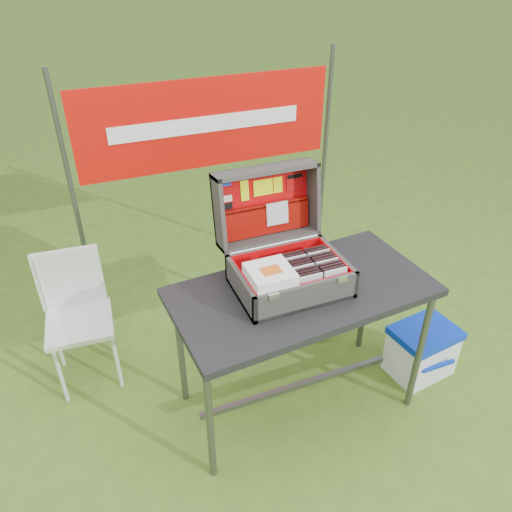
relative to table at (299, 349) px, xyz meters
name	(u,v)px	position (x,y,z in m)	size (l,w,h in m)	color
ground	(275,398)	(-0.11, 0.06, -0.40)	(80.00, 80.00, 0.00)	#446220
table	(299,349)	(0.00, 0.00, 0.00)	(1.29, 0.65, 0.81)	black
table_top	(303,292)	(0.00, 0.00, 0.38)	(1.29, 0.65, 0.04)	black
table_leg_fl	(210,423)	(-0.59, -0.26, -0.02)	(0.04, 0.04, 0.77)	#59595B
table_leg_fr	(419,355)	(0.59, -0.26, -0.02)	(0.04, 0.04, 0.77)	#59595B
table_leg_bl	(181,349)	(-0.59, 0.26, -0.02)	(0.04, 0.04, 0.77)	#59595B
table_leg_br	(365,299)	(0.59, 0.26, -0.02)	(0.04, 0.04, 0.77)	#59595B
table_brace	(297,386)	(0.00, 0.00, -0.28)	(1.14, 0.03, 0.03)	#59595B
suitcase	(286,238)	(-0.06, 0.09, 0.66)	(0.54, 0.54, 0.51)	#484541
suitcase_base_bottom	(290,286)	(-0.06, 0.03, 0.41)	(0.54, 0.38, 0.02)	#484541
suitcase_base_wall_front	(307,297)	(-0.06, -0.15, 0.48)	(0.54, 0.02, 0.14)	#484541
suitcase_base_wall_back	(275,257)	(-0.06, 0.21, 0.48)	(0.54, 0.02, 0.14)	#484541
suitcase_base_wall_left	(241,288)	(-0.32, 0.03, 0.48)	(0.02, 0.38, 0.14)	#484541
suitcase_base_wall_right	(336,265)	(0.20, 0.03, 0.48)	(0.02, 0.38, 0.14)	#484541
suitcase_liner_floor	(290,284)	(-0.06, 0.03, 0.43)	(0.49, 0.34, 0.01)	red
suitcase_latch_left	(274,297)	(-0.23, -0.16, 0.54)	(0.05, 0.01, 0.03)	silver
suitcase_latch_right	(342,279)	(0.11, -0.16, 0.54)	(0.05, 0.01, 0.03)	silver
suitcase_hinge	(275,244)	(-0.06, 0.22, 0.55)	(0.02, 0.02, 0.48)	silver
suitcase_lid_back	(263,201)	(-0.06, 0.38, 0.72)	(0.54, 0.38, 0.02)	#484541
suitcase_lid_rim_far	(265,170)	(-0.06, 0.35, 0.90)	(0.54, 0.02, 0.14)	#484541
suitcase_lid_rim_near	(269,238)	(-0.06, 0.29, 0.55)	(0.54, 0.02, 0.14)	#484541
suitcase_lid_rim_left	(219,214)	(-0.32, 0.32, 0.73)	(0.02, 0.38, 0.14)	#484541
suitcase_lid_rim_right	(313,196)	(0.20, 0.32, 0.73)	(0.02, 0.38, 0.14)	#484541
suitcase_lid_liner	(264,202)	(-0.06, 0.37, 0.72)	(0.49, 0.34, 0.01)	red
suitcase_liner_wall_front	(306,294)	(-0.06, -0.14, 0.49)	(0.49, 0.01, 0.12)	red
suitcase_liner_wall_back	(276,257)	(-0.06, 0.20, 0.49)	(0.49, 0.01, 0.12)	red
suitcase_liner_wall_left	(243,286)	(-0.30, 0.03, 0.49)	(0.01, 0.34, 0.12)	red
suitcase_liner_wall_right	(334,264)	(0.19, 0.03, 0.49)	(0.01, 0.34, 0.12)	red
suitcase_lid_pocket	(266,220)	(-0.06, 0.34, 0.63)	(0.47, 0.15, 0.03)	#820A05
suitcase_pocket_edge	(266,206)	(-0.06, 0.34, 0.71)	(0.46, 0.02, 0.02)	#820A05
suitcase_pocket_cd	(277,213)	(0.00, 0.32, 0.66)	(0.12, 0.12, 0.01)	silver
lid_sticker_cc_a	(226,183)	(-0.25, 0.38, 0.85)	(0.05, 0.03, 0.00)	#1933B2
lid_sticker_cc_b	(226,191)	(-0.25, 0.38, 0.81)	(0.05, 0.03, 0.00)	#AD070A
lid_sticker_cc_c	(227,199)	(-0.25, 0.37, 0.77)	(0.05, 0.03, 0.00)	white
lid_sticker_cc_d	(228,206)	(-0.25, 0.36, 0.73)	(0.05, 0.03, 0.00)	black
lid_card_neon_tall	(245,191)	(-0.16, 0.37, 0.80)	(0.04, 0.11, 0.00)	#E3EE0C
lid_card_neon_main	(263,187)	(-0.06, 0.37, 0.80)	(0.11, 0.08, 0.00)	#E3EE0C
lid_card_neon_small	(278,185)	(0.02, 0.37, 0.80)	(0.05, 0.08, 0.00)	#E3EE0C
lid_sticker_band	(295,182)	(0.12, 0.37, 0.80)	(0.10, 0.10, 0.00)	#AD070A
lid_sticker_band_bar	(295,176)	(0.12, 0.38, 0.83)	(0.09, 0.02, 0.00)	black
cd_left_0	(310,287)	(-0.02, -0.12, 0.50)	(0.12, 0.01, 0.14)	silver
cd_left_1	(308,285)	(-0.02, -0.09, 0.50)	(0.12, 0.01, 0.14)	black
cd_left_2	(306,282)	(-0.02, -0.07, 0.50)	(0.12, 0.01, 0.14)	black
cd_left_3	(304,280)	(-0.02, -0.05, 0.50)	(0.12, 0.01, 0.14)	black
cd_left_4	(302,278)	(-0.02, -0.03, 0.50)	(0.12, 0.01, 0.14)	silver
cd_left_5	(300,275)	(-0.02, -0.01, 0.50)	(0.12, 0.01, 0.14)	black
cd_left_6	(298,273)	(-0.02, 0.01, 0.50)	(0.12, 0.01, 0.14)	black
cd_left_7	(296,271)	(-0.02, 0.03, 0.50)	(0.12, 0.01, 0.14)	black
cd_left_8	(294,268)	(-0.02, 0.05, 0.50)	(0.12, 0.01, 0.14)	silver
cd_left_9	(293,266)	(-0.02, 0.07, 0.50)	(0.12, 0.01, 0.14)	black
cd_left_10	(291,264)	(-0.02, 0.09, 0.50)	(0.12, 0.01, 0.14)	black
cd_right_0	(335,281)	(0.10, -0.12, 0.50)	(0.12, 0.01, 0.14)	silver
cd_right_1	(333,279)	(0.10, -0.09, 0.50)	(0.12, 0.01, 0.14)	black
cd_right_2	(330,276)	(0.10, -0.07, 0.50)	(0.12, 0.01, 0.14)	black
cd_right_3	(328,274)	(0.10, -0.05, 0.50)	(0.12, 0.01, 0.14)	black
cd_right_4	(326,272)	(0.10, -0.03, 0.50)	(0.12, 0.01, 0.14)	silver
cd_right_5	(324,269)	(0.10, -0.01, 0.50)	(0.12, 0.01, 0.14)	black
cd_right_6	(322,267)	(0.10, 0.01, 0.50)	(0.12, 0.01, 0.14)	black
cd_right_7	(320,265)	(0.10, 0.03, 0.50)	(0.12, 0.01, 0.14)	black
cd_right_8	(318,263)	(0.10, 0.05, 0.50)	(0.12, 0.01, 0.14)	silver
cd_right_9	(316,261)	(0.10, 0.07, 0.50)	(0.12, 0.01, 0.14)	black
cd_right_10	(314,258)	(0.10, 0.09, 0.50)	(0.12, 0.01, 0.14)	black
songbook_0	(270,278)	(-0.20, -0.04, 0.55)	(0.20, 0.20, 0.01)	white
songbook_1	(270,277)	(-0.20, -0.04, 0.55)	(0.20, 0.20, 0.01)	white
songbook_2	(270,276)	(-0.20, -0.04, 0.56)	(0.20, 0.20, 0.01)	white
songbook_3	(270,275)	(-0.20, -0.04, 0.56)	(0.20, 0.20, 0.01)	white
songbook_4	(270,274)	(-0.20, -0.04, 0.57)	(0.20, 0.20, 0.01)	white
songbook_5	(270,273)	(-0.20, -0.04, 0.57)	(0.20, 0.20, 0.01)	white
songbook_6	(270,273)	(-0.20, -0.04, 0.58)	(0.20, 0.20, 0.01)	white
songbook_7	(270,272)	(-0.20, -0.04, 0.58)	(0.20, 0.20, 0.01)	white
songbook_8	(270,271)	(-0.20, -0.04, 0.59)	(0.20, 0.20, 0.01)	white
songbook_9	(270,270)	(-0.20, -0.04, 0.59)	(0.20, 0.20, 0.01)	white
songbook_graphic	(271,270)	(-0.20, -0.05, 0.60)	(0.09, 0.07, 0.00)	#D85919
cooler	(421,351)	(0.80, -0.07, -0.24)	(0.37, 0.28, 0.33)	white
cooler_body	(421,353)	(0.80, -0.07, -0.26)	(0.36, 0.27, 0.28)	white
cooler_lid	(426,333)	(0.80, -0.07, -0.10)	(0.37, 0.28, 0.04)	#062EBF
cooler_handle	(438,366)	(0.80, -0.22, -0.23)	(0.22, 0.02, 0.02)	#062EBF
chair	(80,325)	(-1.07, 0.65, 0.00)	(0.36, 0.40, 0.80)	silver
chair_seat	(79,323)	(-1.07, 0.65, 0.01)	(0.36, 0.36, 0.03)	silver
chair_backrest	(70,278)	(-1.07, 0.83, 0.21)	(0.36, 0.03, 0.38)	silver
chair_leg_fl	(61,375)	(-1.23, 0.50, -0.20)	(0.02, 0.02, 0.41)	silver
chair_leg_fr	(117,360)	(-0.92, 0.50, -0.20)	(0.02, 0.02, 0.41)	silver
chair_leg_bl	(57,340)	(-1.23, 0.81, -0.20)	(0.02, 0.02, 0.41)	silver
chair_leg_br	(109,327)	(-0.92, 0.81, -0.20)	(0.02, 0.02, 0.41)	silver
chair_upright_left	(41,286)	(-1.23, 0.83, 0.20)	(0.02, 0.02, 0.38)	silver
chair_upright_right	(98,274)	(-0.92, 0.83, 0.20)	(0.02, 0.02, 0.38)	silver
cardboard_box	(330,306)	(0.49, 0.50, -0.23)	(0.33, 0.05, 0.35)	#9E7A51
banner_post_left	(77,213)	(-0.96, 1.16, 0.45)	(0.03, 0.03, 1.70)	#59595B
banner_post_right	(323,171)	(0.74, 1.16, 0.45)	(0.03, 0.03, 1.70)	#59595B
banner	(207,124)	(-0.11, 1.15, 0.90)	(1.60, 0.01, 0.55)	#B80D07
banner_text	(207,124)	(-0.11, 1.14, 0.90)	(1.20, 0.00, 0.10)	white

